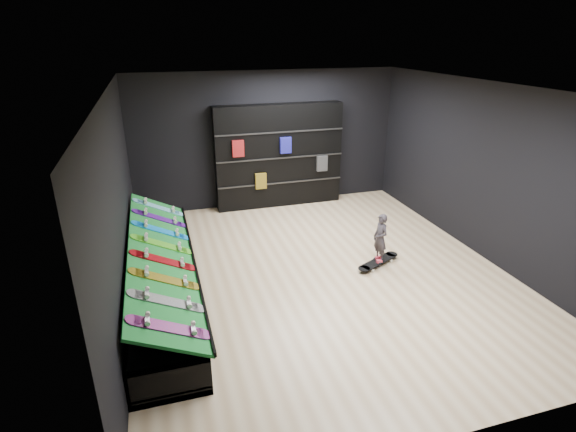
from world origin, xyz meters
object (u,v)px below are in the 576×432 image
object	(u,v)px
back_shelving	(279,156)
floor_skateboard	(378,263)
display_rack	(162,281)
child	(380,247)

from	to	relation	value
back_shelving	floor_skateboard	xyz separation A→B (m)	(0.83, -3.38, -1.11)
display_rack	child	xyz separation A→B (m)	(3.60, -0.06, 0.10)
display_rack	floor_skateboard	bearing A→B (deg)	-1.03
back_shelving	child	world-z (taller)	back_shelving
child	floor_skateboard	bearing A→B (deg)	0.00
display_rack	back_shelving	bearing A→B (deg)	50.18
floor_skateboard	child	bearing A→B (deg)	0.00
back_shelving	floor_skateboard	world-z (taller)	back_shelving
floor_skateboard	child	world-z (taller)	child
display_rack	child	bearing A→B (deg)	-1.03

